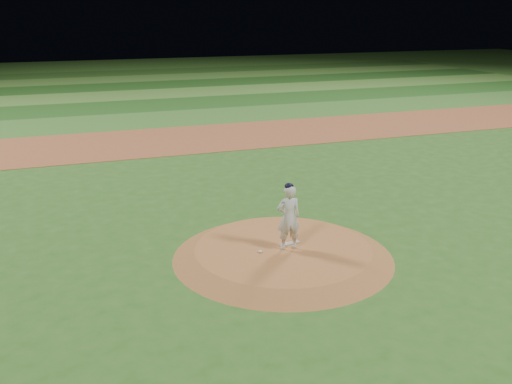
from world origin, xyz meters
The scene contains 12 objects.
ground centered at (0.00, 0.00, 0.00)m, with size 120.00×120.00×0.00m, color #2C5B1D.
infield_dirt_band centered at (0.00, 14.00, 0.01)m, with size 70.00×6.00×0.02m, color brown.
outfield_stripe_0 centered at (0.00, 19.50, 0.01)m, with size 70.00×5.00×0.02m, color #346B27.
outfield_stripe_1 centered at (0.00, 24.50, 0.01)m, with size 70.00×5.00×0.02m, color #1E4E19.
outfield_stripe_2 centered at (0.00, 29.50, 0.01)m, with size 70.00×5.00×0.02m, color #42762B.
outfield_stripe_3 centered at (0.00, 34.50, 0.01)m, with size 70.00×5.00×0.02m, color #1B4516.
outfield_stripe_4 centered at (0.00, 39.50, 0.01)m, with size 70.00×5.00×0.02m, color #3C6C27.
outfield_stripe_5 centered at (0.00, 44.50, 0.01)m, with size 70.00×5.00×0.02m, color #214917.
pitchers_mound centered at (0.00, 0.00, 0.12)m, with size 5.50×5.50×0.25m, color #A46332.
pitching_rubber centered at (0.25, 0.17, 0.26)m, with size 0.56×0.14×0.03m, color beige.
rosin_bag centered at (-0.63, -0.09, 0.28)m, with size 0.10×0.10×0.06m, color silver.
pitcher_on_mound centered at (0.10, -0.10, 1.09)m, with size 0.62×0.43×1.70m.
Camera 1 is at (-5.02, -12.11, 5.95)m, focal length 40.00 mm.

